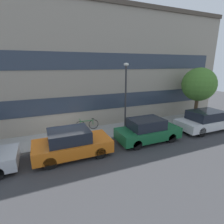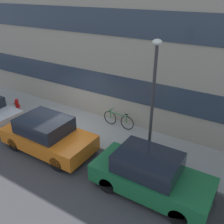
% 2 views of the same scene
% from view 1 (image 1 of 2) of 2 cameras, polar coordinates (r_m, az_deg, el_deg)
% --- Properties ---
extents(ground_plane, '(56.00, 56.00, 0.00)m').
position_cam_1_polar(ground_plane, '(10.39, -14.48, -11.10)').
color(ground_plane, '#38383A').
extents(sidewalk_strip, '(28.00, 2.41, 0.12)m').
position_cam_1_polar(sidewalk_strip, '(11.45, -15.45, -8.28)').
color(sidewalk_strip, gray).
rests_on(sidewalk_strip, ground_plane).
extents(rowhouse_facade, '(28.00, 1.02, 8.62)m').
position_cam_1_polar(rowhouse_facade, '(12.19, -18.02, 13.57)').
color(rowhouse_facade, gray).
rests_on(rowhouse_facade, ground_plane).
extents(parked_car_orange, '(3.82, 1.80, 1.42)m').
position_cam_1_polar(parked_car_orange, '(9.16, -13.05, -9.90)').
color(parked_car_orange, '#D16619').
rests_on(parked_car_orange, ground_plane).
extents(parked_car_green, '(3.82, 1.66, 1.43)m').
position_cam_1_polar(parked_car_green, '(10.77, 11.49, -5.90)').
color(parked_car_green, '#195B33').
rests_on(parked_car_green, ground_plane).
extents(parked_car_white, '(4.46, 1.80, 1.41)m').
position_cam_1_polar(parked_car_white, '(14.07, 28.41, -2.42)').
color(parked_car_white, silver).
rests_on(parked_car_white, ground_plane).
extents(bicycle, '(1.64, 0.44, 0.79)m').
position_cam_1_polar(bicycle, '(12.23, -8.19, -4.05)').
color(bicycle, black).
rests_on(bicycle, sidewalk_strip).
extents(street_tree, '(2.57, 2.57, 4.20)m').
position_cam_1_polar(street_tree, '(15.28, 26.50, 8.01)').
color(street_tree, brown).
rests_on(street_tree, sidewalk_strip).
extents(lamp_post, '(0.32, 0.32, 4.51)m').
position_cam_1_polar(lamp_post, '(11.12, 4.49, 6.86)').
color(lamp_post, '#2D2D30').
rests_on(lamp_post, sidewalk_strip).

